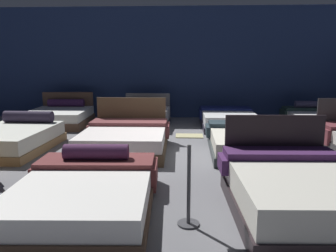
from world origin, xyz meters
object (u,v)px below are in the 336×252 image
at_px(bed_10, 228,119).
at_px(bed_2, 296,192).
at_px(price_sign, 189,191).
at_px(bed_8, 59,117).
at_px(bed_6, 250,142).
at_px(bed_4, 12,139).
at_px(bed_11, 318,119).
at_px(bed_1, 86,191).
at_px(bed_9, 143,117).
at_px(bed_5, 125,139).

bearing_deg(bed_10, bed_2, -89.80).
bearing_deg(price_sign, bed_8, 121.64).
relative_size(bed_6, bed_10, 1.05).
xyz_separation_m(bed_4, bed_11, (7.16, 2.86, -0.01)).
xyz_separation_m(bed_8, price_sign, (3.63, -5.88, 0.14)).
height_order(bed_2, bed_6, bed_2).
distance_m(bed_4, bed_10, 5.43).
relative_size(bed_4, bed_11, 1.06).
xyz_separation_m(bed_2, bed_10, (-0.08, 5.46, -0.05)).
relative_size(bed_6, bed_11, 1.04).
relative_size(bed_1, price_sign, 2.20).
xyz_separation_m(bed_2, price_sign, (-1.23, -0.33, 0.11)).
relative_size(bed_2, bed_11, 0.98).
relative_size(bed_9, bed_10, 0.97).
relative_size(bed_1, bed_9, 1.09).
bearing_deg(bed_2, bed_1, 176.53).
bearing_deg(bed_6, bed_11, 50.67).
relative_size(bed_1, bed_8, 1.03).
bearing_deg(bed_6, bed_9, 132.29).
bearing_deg(bed_4, price_sign, -39.61).
xyz_separation_m(bed_1, bed_8, (-2.39, 5.49, 0.04)).
relative_size(bed_4, bed_10, 1.06).
distance_m(bed_1, price_sign, 1.30).
relative_size(bed_1, bed_6, 1.01).
bearing_deg(bed_5, bed_11, 29.31).
distance_m(bed_2, bed_4, 5.49).
bearing_deg(bed_8, bed_1, -69.78).
height_order(bed_1, bed_2, bed_2).
bearing_deg(bed_1, price_sign, -20.15).
height_order(bed_5, bed_6, bed_5).
relative_size(bed_5, bed_8, 0.99).
bearing_deg(bed_11, bed_6, -128.72).
xyz_separation_m(bed_4, price_sign, (3.54, -3.05, 0.15)).
relative_size(bed_8, bed_10, 1.02).
height_order(bed_6, bed_9, bed_9).
bearing_deg(bed_10, bed_1, -114.46).
relative_size(bed_9, price_sign, 2.02).
distance_m(bed_4, bed_11, 7.71).
xyz_separation_m(bed_2, bed_11, (2.38, 5.57, -0.05)).
distance_m(bed_2, bed_6, 2.76).
height_order(bed_2, bed_9, bed_2).
height_order(bed_10, bed_11, bed_11).
distance_m(bed_6, price_sign, 3.34).
xyz_separation_m(bed_5, bed_8, (-2.40, 2.81, -0.01)).
distance_m(bed_6, bed_8, 5.61).
height_order(bed_2, price_sign, bed_2).
xyz_separation_m(bed_4, bed_10, (4.69, 2.74, -0.01)).
bearing_deg(bed_4, bed_2, -28.52).
distance_m(bed_8, bed_9, 2.39).
bearing_deg(bed_11, bed_2, -111.74).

